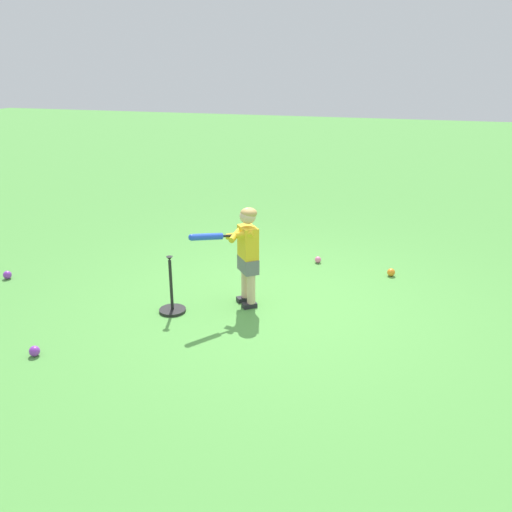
# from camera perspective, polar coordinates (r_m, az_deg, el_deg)

# --- Properties ---
(ground_plane) EXTENTS (40.00, 40.00, 0.00)m
(ground_plane) POSITION_cam_1_polar(r_m,az_deg,el_deg) (5.88, 2.31, -5.10)
(ground_plane) COLOR #519942
(child_batter) EXTENTS (0.61, 0.65, 1.08)m
(child_batter) POSITION_cam_1_polar(r_m,az_deg,el_deg) (5.62, -1.14, 0.85)
(child_batter) COLOR #232328
(child_batter) RESTS_ON ground
(play_ball_center_lawn) EXTENTS (0.10, 0.10, 0.10)m
(play_ball_center_lawn) POSITION_cam_1_polar(r_m,az_deg,el_deg) (7.18, -24.85, -1.83)
(play_ball_center_lawn) COLOR purple
(play_ball_center_lawn) RESTS_ON ground
(play_ball_near_batter) EXTENTS (0.10, 0.10, 0.10)m
(play_ball_near_batter) POSITION_cam_1_polar(r_m,az_deg,el_deg) (5.28, -22.42, -9.30)
(play_ball_near_batter) COLOR purple
(play_ball_near_batter) RESTS_ON ground
(play_ball_midfield) EXTENTS (0.08, 0.08, 0.08)m
(play_ball_midfield) POSITION_cam_1_polar(r_m,az_deg,el_deg) (7.07, 6.58, -0.39)
(play_ball_midfield) COLOR pink
(play_ball_midfield) RESTS_ON ground
(play_ball_behind_batter) EXTENTS (0.10, 0.10, 0.10)m
(play_ball_behind_batter) POSITION_cam_1_polar(r_m,az_deg,el_deg) (6.80, 14.12, -1.69)
(play_ball_behind_batter) COLOR orange
(play_ball_behind_batter) RESTS_ON ground
(batting_tee) EXTENTS (0.28, 0.28, 0.62)m
(batting_tee) POSITION_cam_1_polar(r_m,az_deg,el_deg) (5.73, -8.88, -4.90)
(batting_tee) COLOR black
(batting_tee) RESTS_ON ground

